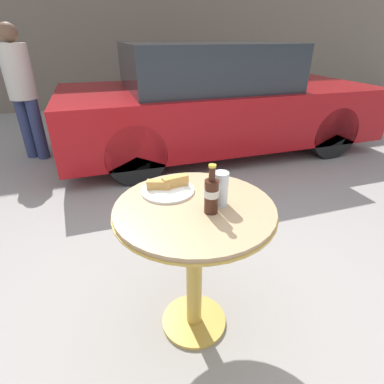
# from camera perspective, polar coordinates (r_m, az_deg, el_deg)

# --- Properties ---
(ground_plane) EXTENTS (30.00, 30.00, 0.00)m
(ground_plane) POSITION_cam_1_polar(r_m,az_deg,el_deg) (1.84, 0.38, -23.41)
(ground_plane) COLOR gray
(bistro_table) EXTENTS (0.74, 0.74, 0.76)m
(bistro_table) POSITION_cam_1_polar(r_m,az_deg,el_deg) (1.43, 0.45, -8.47)
(bistro_table) COLOR gold
(bistro_table) RESTS_ON ground_plane
(cola_bottle_left) EXTENTS (0.06, 0.06, 0.22)m
(cola_bottle_left) POSITION_cam_1_polar(r_m,az_deg,el_deg) (1.25, 3.72, -0.43)
(cola_bottle_left) COLOR #3D1E14
(cola_bottle_left) RESTS_ON bistro_table
(drinking_glass) EXTENTS (0.07, 0.07, 0.15)m
(drinking_glass) POSITION_cam_1_polar(r_m,az_deg,el_deg) (1.32, 5.45, 0.39)
(drinking_glass) COLOR black
(drinking_glass) RESTS_ON bistro_table
(lunch_plate_near) EXTENTS (0.26, 0.26, 0.07)m
(lunch_plate_near) POSITION_cam_1_polar(r_m,az_deg,el_deg) (1.46, -4.59, 0.84)
(lunch_plate_near) COLOR white
(lunch_plate_near) RESTS_ON bistro_table
(parked_car) EXTENTS (4.04, 1.82, 1.35)m
(parked_car) POSITION_cam_1_polar(r_m,az_deg,el_deg) (4.19, 4.29, 16.75)
(parked_car) COLOR #9E0F14
(parked_car) RESTS_ON ground_plane
(pedestrian) EXTENTS (0.32, 0.32, 1.56)m
(pedestrian) POSITION_cam_1_polar(r_m,az_deg,el_deg) (4.26, -29.71, 16.93)
(pedestrian) COLOR navy
(pedestrian) RESTS_ON ground_plane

